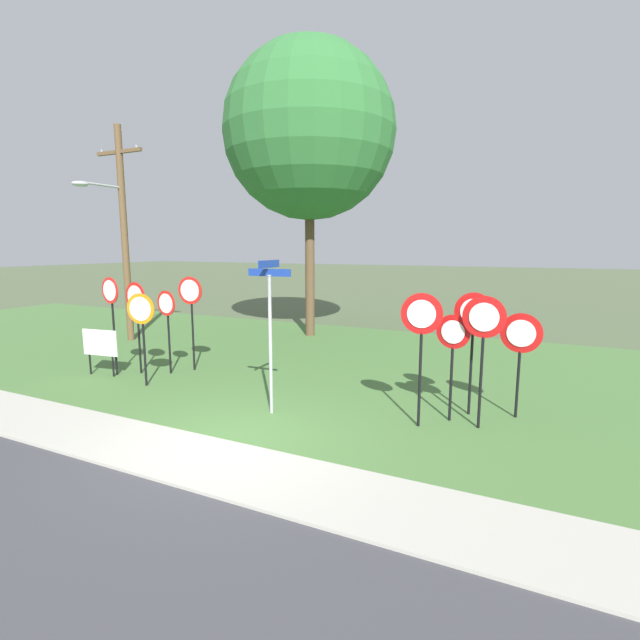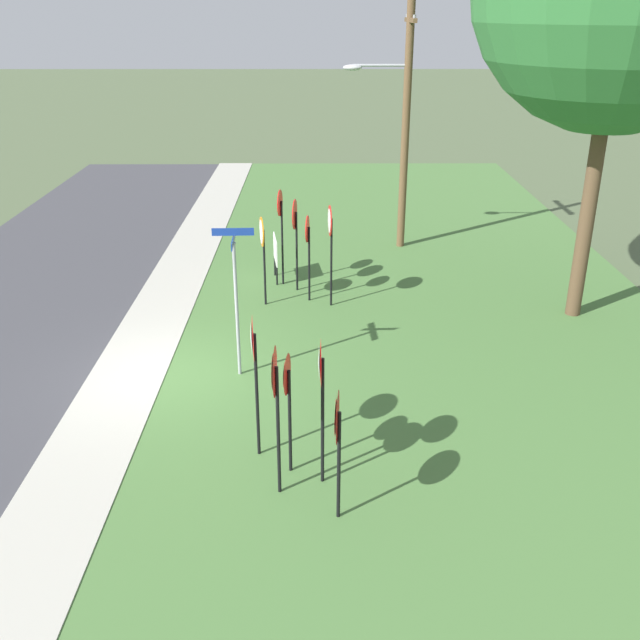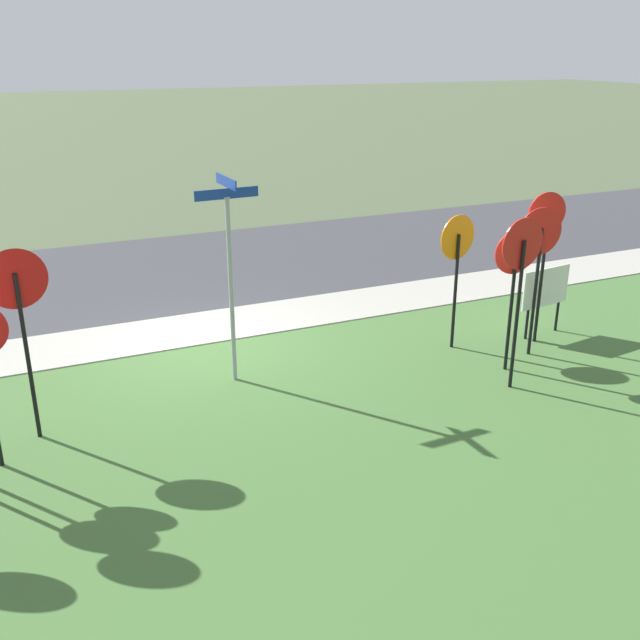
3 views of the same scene
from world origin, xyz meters
name	(u,v)px [view 3 (image 3 of 3)]	position (x,y,z in m)	size (l,w,h in m)	color
ground_plane	(205,347)	(0.00, 0.00, 0.00)	(160.00, 160.00, 0.00)	#4C5B3D
road_asphalt	(149,273)	(0.00, -4.80, 0.01)	(44.00, 6.40, 0.01)	#3D3D42
sidewalk_strip	(193,330)	(0.00, -0.80, 0.03)	(44.00, 1.60, 0.06)	#ADAA9E
grass_median	(362,549)	(0.00, 6.00, 0.02)	(44.00, 12.00, 0.04)	#477038
stop_sign_near_left	(457,253)	(-3.88, 1.82, 1.73)	(0.74, 0.17, 2.32)	black
stop_sign_near_right	(521,266)	(-3.81, 3.51, 1.96)	(0.76, 0.11, 2.63)	black
stop_sign_far_left	(539,249)	(-4.90, 2.61, 1.87)	(0.78, 0.13, 2.51)	black
stop_sign_far_center	(513,271)	(-4.15, 2.95, 1.68)	(0.68, 0.12, 2.28)	black
stop_sign_far_right	(545,235)	(-5.36, 2.21, 1.96)	(0.70, 0.13, 2.65)	black
yield_sign_far_left	(18,298)	(2.89, 2.15, 1.98)	(0.78, 0.13, 2.59)	black
street_name_post	(230,264)	(-0.04, 1.56, 1.91)	(0.96, 0.82, 3.17)	#9EA0A8
notice_board	(545,291)	(-5.68, 2.02, 0.87)	(1.09, 0.17, 1.25)	black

